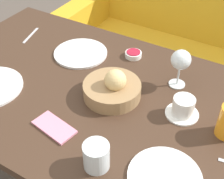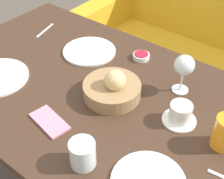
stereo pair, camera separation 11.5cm
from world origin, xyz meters
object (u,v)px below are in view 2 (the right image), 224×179
Objects in this scene: bread_basket at (113,88)px; coffee_cup at (180,114)px; wine_glass at (184,66)px; jam_bowl_berry at (141,56)px; spoon_coffee at (45,30)px; cell_phone at (49,121)px; couch at (212,70)px; water_tumbler at (83,154)px; plate_far_center at (89,51)px.

coffee_cup is (0.26, 0.04, -0.01)m from bread_basket.
wine_glass is 1.32× the size of coffee_cup.
jam_bowl_berry reaches higher than spoon_coffee.
wine_glass is 0.97× the size of cell_phone.
bread_basket is (-0.06, -0.97, 0.46)m from couch.
water_tumbler is (0.06, -1.26, 0.46)m from couch.
wine_glass is 0.76m from spoon_coffee.
cell_phone is at bearing -122.27° from wine_glass.
couch is 1.35m from water_tumbler.
coffee_cup is 1.62× the size of jam_bowl_berry.
spoon_coffee is at bearing 162.38° from bread_basket.
spoon_coffee is at bearing 170.17° from coffee_cup.
spoon_coffee is at bearing 138.76° from cell_phone.
coffee_cup is at bearing -77.70° from couch.
coffee_cup is at bearing -36.74° from jam_bowl_berry.
wine_glass reaches higher than coffee_cup.
water_tumbler is (0.38, -0.47, 0.04)m from plate_far_center.
coffee_cup is at bearing 38.92° from cell_phone.
bread_basket is 2.48× the size of water_tumbler.
water_tumbler is at bearing -50.52° from plate_far_center.
spoon_coffee is (-0.75, -0.00, -0.11)m from wine_glass.
plate_far_center is 0.23m from jam_bowl_berry.
spoon_coffee is at bearing 178.07° from plate_far_center.
water_tumbler reaches higher than plate_far_center.
cell_phone is (-0.34, -0.28, -0.03)m from coffee_cup.
couch reaches higher than coffee_cup.
jam_bowl_berry is at bearing 25.64° from plate_far_center.
couch reaches higher than plate_far_center.
plate_far_center is 1.63× the size of spoon_coffee.
cell_phone is at bearing -93.50° from jam_bowl_berry.
jam_bowl_berry is 0.45× the size of cell_phone.
jam_bowl_berry is 0.52m from spoon_coffee.
couch is at bearing 102.30° from coffee_cup.
coffee_cup is at bearing 8.17° from bread_basket.
wine_glass reaches higher than water_tumbler.
coffee_cup is at bearing -62.59° from wine_glass.
bread_basket is 1.82× the size of coffee_cup.
cell_phone is at bearing -141.08° from coffee_cup.
plate_far_center reaches higher than spoon_coffee.
bread_basket is 1.48× the size of spoon_coffee.
wine_glass is at bearing -20.14° from jam_bowl_berry.
cell_phone is at bearing -96.68° from couch.
water_tumbler is 0.74× the size of coffee_cup.
water_tumbler is at bearing -112.95° from coffee_cup.
bread_basket is at bearing -78.53° from jam_bowl_berry.
bread_basket is 0.27m from wine_glass.
plate_far_center is at bearing 165.78° from coffee_cup.
couch is 1.29m from cell_phone.
couch is 7.25× the size of plate_far_center.
water_tumbler is at bearing -34.78° from spoon_coffee.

